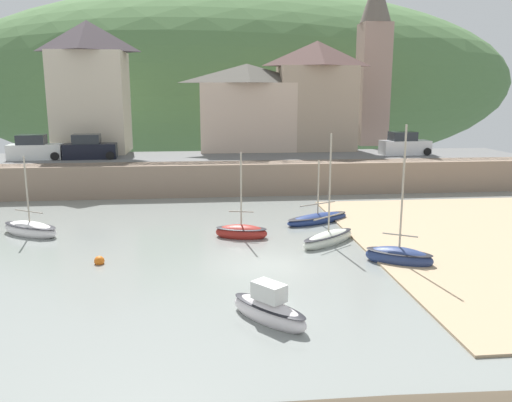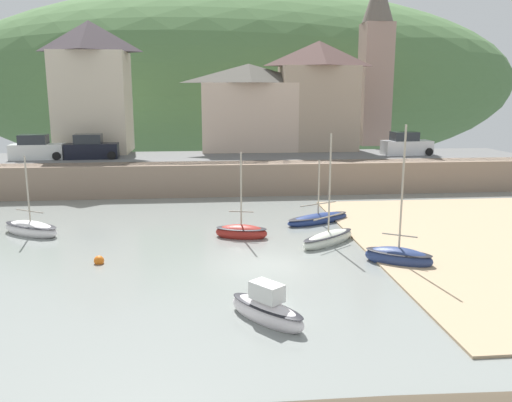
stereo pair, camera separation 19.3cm
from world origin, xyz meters
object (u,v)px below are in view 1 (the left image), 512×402
object	(u,v)px
parked_car_end_of_row	(404,145)
mooring_buoy	(99,261)
sailboat_blue_trim	(241,232)
waterfront_building_centre	(247,107)
sailboat_white_hull	(399,256)
sailboat_tall_mast	(30,229)
rowboat_small_beached	(318,219)
parked_car_by_wall	(90,149)
church_with_spire	(374,58)
parked_car_near_slipway	(35,149)
waterfront_building_left	(90,87)
sailboat_nearest_shore	(328,238)
dinghy_open_wooden	(269,310)
waterfront_building_right	(316,95)

from	to	relation	value
parked_car_end_of_row	mooring_buoy	distance (m)	29.62
sailboat_blue_trim	waterfront_building_centre	bearing A→B (deg)	99.37
sailboat_white_hull	parked_car_end_of_row	xyz separation A→B (m)	(8.32, 21.02, 2.86)
parked_car_end_of_row	sailboat_blue_trim	bearing A→B (deg)	-136.54
sailboat_tall_mast	rowboat_small_beached	xyz separation A→B (m)	(16.26, 1.12, -0.08)
rowboat_small_beached	sailboat_white_hull	bearing A→B (deg)	-102.91
sailboat_tall_mast	parked_car_by_wall	bearing A→B (deg)	120.00
church_with_spire	sailboat_blue_trim	bearing A→B (deg)	-121.44
waterfront_building_centre	parked_car_near_slipway	size ratio (longest dim) A/B	2.08
sailboat_white_hull	sailboat_blue_trim	xyz separation A→B (m)	(-6.82, 5.13, -0.04)
sailboat_blue_trim	sailboat_tall_mast	bearing A→B (deg)	-173.07
sailboat_tall_mast	parked_car_near_slipway	world-z (taller)	parked_car_near_slipway
sailboat_tall_mast	mooring_buoy	xyz separation A→B (m)	(4.67, -5.45, -0.17)
waterfront_building_centre	sailboat_tall_mast	xyz separation A→B (m)	(-13.57, -18.72, -6.00)
waterfront_building_left	parked_car_near_slipway	bearing A→B (deg)	-129.38
waterfront_building_centre	sailboat_nearest_shore	size ratio (longest dim) A/B	1.48
waterfront_building_centre	sailboat_white_hull	world-z (taller)	waterfront_building_centre
sailboat_white_hull	dinghy_open_wooden	xyz separation A→B (m)	(-6.68, -5.45, 0.05)
waterfront_building_right	parked_car_near_slipway	distance (m)	24.37
sailboat_tall_mast	waterfront_building_centre	bearing A→B (deg)	86.10
church_with_spire	mooring_buoy	bearing A→B (deg)	-127.62
mooring_buoy	sailboat_blue_trim	bearing A→B (deg)	29.03
dinghy_open_wooden	sailboat_tall_mast	bearing A→B (deg)	-175.63
waterfront_building_right	sailboat_blue_trim	xyz separation A→B (m)	(-8.41, -20.40, -7.04)
waterfront_building_left	sailboat_nearest_shore	size ratio (longest dim) A/B	1.91
waterfront_building_left	parked_car_near_slipway	distance (m)	7.60
waterfront_building_centre	dinghy_open_wooden	xyz separation A→B (m)	(-1.97, -30.97, -5.92)
sailboat_tall_mast	sailboat_white_hull	size ratio (longest dim) A/B	0.70
waterfront_building_centre	mooring_buoy	size ratio (longest dim) A/B	18.78
waterfront_building_centre	parked_car_by_wall	xyz separation A→B (m)	(-13.06, -4.50, -3.10)
dinghy_open_wooden	parked_car_near_slipway	size ratio (longest dim) A/B	0.75
waterfront_building_left	dinghy_open_wooden	bearing A→B (deg)	-69.42
waterfront_building_centre	sailboat_blue_trim	distance (m)	21.37
sailboat_white_hull	church_with_spire	bearing A→B (deg)	106.47
sailboat_tall_mast	church_with_spire	bearing A→B (deg)	72.77
waterfront_building_right	sailboat_tall_mast	distance (m)	28.19
parked_car_by_wall	parked_car_end_of_row	xyz separation A→B (m)	(26.10, 0.00, 0.00)
waterfront_building_left	parked_car_by_wall	distance (m)	6.66
church_with_spire	sailboat_tall_mast	world-z (taller)	church_with_spire
parked_car_end_of_row	sailboat_white_hull	bearing A→B (deg)	-114.53
waterfront_building_left	sailboat_nearest_shore	bearing A→B (deg)	-54.31
parked_car_by_wall	sailboat_white_hull	bearing A→B (deg)	-52.99
sailboat_blue_trim	waterfront_building_right	bearing A→B (deg)	82.88
waterfront_building_centre	waterfront_building_right	world-z (taller)	waterfront_building_right
parked_car_by_wall	parked_car_end_of_row	distance (m)	26.10
church_with_spire	sailboat_nearest_shore	size ratio (longest dim) A/B	2.82
waterfront_building_centre	sailboat_tall_mast	world-z (taller)	waterfront_building_centre
waterfront_building_left	dinghy_open_wooden	world-z (taller)	waterfront_building_left
parked_car_by_wall	parked_car_end_of_row	size ratio (longest dim) A/B	1.00
sailboat_tall_mast	parked_car_near_slipway	bearing A→B (deg)	136.71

